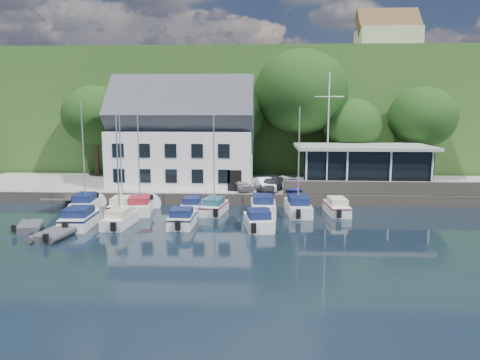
{
  "coord_description": "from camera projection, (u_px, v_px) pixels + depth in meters",
  "views": [
    {
      "loc": [
        1.16,
        -30.76,
        8.67
      ],
      "look_at": [
        -0.82,
        9.0,
        2.6
      ],
      "focal_mm": 35.0,
      "sensor_mm": 36.0,
      "label": 1
    }
  ],
  "objects": [
    {
      "name": "dinghy_0",
      "position": [
        29.0,
        225.0,
        33.71
      ],
      "size": [
        2.65,
        3.43,
        0.7
      ],
      "primitive_type": null,
      "rotation": [
        0.0,
        0.0,
        0.31
      ],
      "color": "#3D3D42",
      "rests_on": "ground"
    },
    {
      "name": "hillside",
      "position": [
        258.0,
        112.0,
        91.74
      ],
      "size": [
        160.0,
        75.0,
        16.0
      ],
      "primitive_type": "cube",
      "color": "#2F5821",
      "rests_on": "ground"
    },
    {
      "name": "flagpole",
      "position": [
        328.0,
        133.0,
        43.09
      ],
      "size": [
        2.63,
        0.2,
        10.98
      ],
      "primitive_type": null,
      "color": "white",
      "rests_on": "quay"
    },
    {
      "name": "tree_5",
      "position": [
        422.0,
        133.0,
        51.37
      ],
      "size": [
        7.4,
        7.4,
        10.12
      ],
      "primitive_type": null,
      "color": "#183510",
      "rests_on": "quay"
    },
    {
      "name": "car_dgrey",
      "position": [
        270.0,
        185.0,
        43.8
      ],
      "size": [
        2.81,
        4.4,
        1.19
      ],
      "primitive_type": "imported",
      "rotation": [
        0.0,
        0.0,
        -0.31
      ],
      "color": "#323338",
      "rests_on": "quay"
    },
    {
      "name": "tree_3",
      "position": [
        301.0,
        114.0,
        52.21
      ],
      "size": [
        10.41,
        10.41,
        14.22
      ],
      "primitive_type": null,
      "color": "#183510",
      "rests_on": "quay"
    },
    {
      "name": "car_blue",
      "position": [
        293.0,
        185.0,
        43.96
      ],
      "size": [
        1.5,
        3.51,
        1.19
      ],
      "primitive_type": "imported",
      "rotation": [
        0.0,
        0.0,
        -0.04
      ],
      "color": "#2E378E",
      "rests_on": "quay"
    },
    {
      "name": "boat_r1_7",
      "position": [
        337.0,
        206.0,
        38.92
      ],
      "size": [
        2.13,
        5.99,
        1.4
      ],
      "primitive_type": null,
      "rotation": [
        0.0,
        0.0,
        0.07
      ],
      "color": "white",
      "rests_on": "ground"
    },
    {
      "name": "quay",
      "position": [
        252.0,
        188.0,
        48.94
      ],
      "size": [
        60.0,
        13.0,
        1.0
      ],
      "primitive_type": "cube",
      "color": "#979892",
      "rests_on": "ground"
    },
    {
      "name": "boat_r2_0",
      "position": [
        80.0,
        217.0,
        34.66
      ],
      "size": [
        2.44,
        6.15,
        1.5
      ],
      "primitive_type": null,
      "rotation": [
        0.0,
        0.0,
        0.05
      ],
      "color": "white",
      "rests_on": "ground"
    },
    {
      "name": "boat_r1_0",
      "position": [
        84.0,
        157.0,
        39.4
      ],
      "size": [
        2.58,
        6.43,
        9.37
      ],
      "primitive_type": null,
      "rotation": [
        0.0,
        0.0,
        0.1
      ],
      "color": "white",
      "rests_on": "ground"
    },
    {
      "name": "boat_r1_5",
      "position": [
        263.0,
        204.0,
        39.2
      ],
      "size": [
        2.43,
        6.06,
        1.56
      ],
      "primitive_type": null,
      "rotation": [
        0.0,
        0.0,
        0.05
      ],
      "color": "white",
      "rests_on": "ground"
    },
    {
      "name": "tree_1",
      "position": [
        153.0,
        134.0,
        53.11
      ],
      "size": [
        7.04,
        7.04,
        9.63
      ],
      "primitive_type": null,
      "color": "#183510",
      "rests_on": "quay"
    },
    {
      "name": "club_pavilion",
      "position": [
        362.0,
        166.0,
        46.53
      ],
      "size": [
        13.2,
        7.2,
        4.1
      ],
      "primitive_type": null,
      "color": "black",
      "rests_on": "quay"
    },
    {
      "name": "harbor_building",
      "position": [
        183.0,
        142.0,
        47.56
      ],
      "size": [
        14.4,
        8.2,
        8.7
      ],
      "primitive_type": null,
      "color": "white",
      "rests_on": "quay"
    },
    {
      "name": "boat_r1_6",
      "position": [
        299.0,
        157.0,
        38.33
      ],
      "size": [
        2.42,
        7.16,
        9.49
      ],
      "primitive_type": null,
      "rotation": [
        0.0,
        0.0,
        0.06
      ],
      "color": "white",
      "rests_on": "ground"
    },
    {
      "name": "tree_2",
      "position": [
        232.0,
        132.0,
        52.74
      ],
      "size": [
        7.52,
        7.52,
        10.27
      ],
      "primitive_type": null,
      "color": "#183510",
      "rests_on": "quay"
    },
    {
      "name": "dinghy_1",
      "position": [
        53.0,
        234.0,
        31.4
      ],
      "size": [
        2.39,
        3.48,
        0.75
      ],
      "primitive_type": null,
      "rotation": [
        0.0,
        0.0,
        -0.15
      ],
      "color": "#3D3D42",
      "rests_on": "ground"
    },
    {
      "name": "boat_r2_2",
      "position": [
        182.0,
        217.0,
        34.75
      ],
      "size": [
        1.98,
        4.8,
        1.4
      ],
      "primitive_type": null,
      "rotation": [
        0.0,
        0.0,
        -0.01
      ],
      "color": "white",
      "rests_on": "ground"
    },
    {
      "name": "boat_r1_1",
      "position": [
        121.0,
        163.0,
        38.94
      ],
      "size": [
        2.21,
        5.56,
        8.33
      ],
      "primitive_type": null,
      "rotation": [
        0.0,
        0.0,
        0.05
      ],
      "color": "white",
      "rests_on": "ground"
    },
    {
      "name": "gangway",
      "position": [
        64.0,
        208.0,
        41.43
      ],
      "size": [
        1.2,
        6.0,
        1.4
      ],
      "primitive_type": null,
      "color": "silver",
      "rests_on": "ground"
    },
    {
      "name": "seawall",
      "position": [
        383.0,
        188.0,
        42.16
      ],
      "size": [
        18.0,
        0.5,
        1.2
      ],
      "primitive_type": "cube",
      "color": "#6E6558",
      "rests_on": "quay"
    },
    {
      "name": "quay_face",
      "position": [
        250.0,
        200.0,
        42.52
      ],
      "size": [
        60.0,
        0.3,
        1.0
      ],
      "primitive_type": "cube",
      "color": "#6E6558",
      "rests_on": "ground"
    },
    {
      "name": "car_silver",
      "position": [
        241.0,
        184.0,
        44.4
      ],
      "size": [
        2.55,
        3.91,
        1.24
      ],
      "primitive_type": "imported",
      "rotation": [
        0.0,
        0.0,
        0.33
      ],
      "color": "#A1A0A5",
      "rests_on": "quay"
    },
    {
      "name": "boat_r2_1",
      "position": [
        118.0,
        171.0,
        34.3
      ],
      "size": [
        2.22,
        5.75,
        8.27
      ],
      "primitive_type": null,
      "rotation": [
        0.0,
        0.0,
        -0.09
      ],
      "color": "white",
      "rests_on": "ground"
    },
    {
      "name": "farmhouse",
      "position": [
        387.0,
        40.0,
        78.96
      ],
      "size": [
        10.4,
        7.0,
        8.2
      ],
      "primitive_type": null,
      "color": "beige",
      "rests_on": "hillside"
    },
    {
      "name": "ground",
      "position": [
        245.0,
        238.0,
        31.73
      ],
      "size": [
        180.0,
        180.0,
        0.0
      ],
      "primitive_type": "plane",
      "color": "black",
      "rests_on": "ground"
    },
    {
      "name": "boat_r1_2",
      "position": [
        139.0,
        160.0,
        38.8
      ],
      "size": [
        2.98,
        6.27,
        8.9
      ],
      "primitive_type": null,
      "rotation": [
        0.0,
        0.0,
        0.15
      ],
      "color": "white",
      "rests_on": "ground"
    },
    {
      "name": "boat_r1_3",
      "position": [
        193.0,
        204.0,
        39.47
      ],
      "size": [
        1.95,
        5.1,
        1.37
      ],
      "primitive_type": null,
      "rotation": [
        0.0,
        0.0,
        -0.05
      ],
      "color": "white",
      "rests_on": "ground"
    },
    {
      "name": "tree_4",
      "position": [
        351.0,
        139.0,
        51.43
      ],
      "size": [
        6.47,
        6.47,
        8.84
      ],
      "primitive_type": null,
      "color": "#183510",
      "rests_on": "quay"
    },
    {
      "name": "boat_r1_4",
      "position": [
        214.0,
        164.0,
        38.6
      ],
      "size": [
        2.64,
        5.72,
        8.31
      ],
      "primitive_type": null,
      "rotation": [
        0.0,
        0.0,
        -0.16
      ],
      "color": "white",
      "rests_on": "ground"
    },
    {
      "name": "boat_r2_3",
      "position": [
        259.0,
        219.0,
        34.16
      ],
      "size": [
        2.82,
        5.61,
        1.43
      ],
      "primitive_type": null,
      "rotation": [
        0.0,
        0.0,
        0.16
      ],
      "color": "white",
      "rests_on": "ground"
    },
    {
      "name": "tree_0",
      "position": [
        96.0,
        131.0,
        53.94
      ],
      "size": [
        7.55,
        7.55,
        10.32
      ],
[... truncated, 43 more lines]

